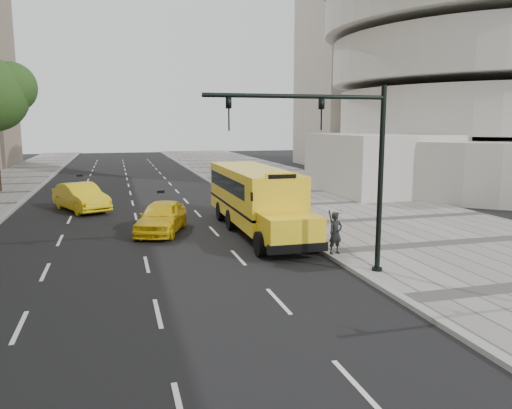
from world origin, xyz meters
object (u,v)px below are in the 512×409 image
object	(u,v)px
school_bus	(254,194)
taxi_far	(81,197)
pedestrian	(336,233)
taxi_near	(161,217)
traffic_signal	(343,157)

from	to	relation	value
school_bus	taxi_far	xyz separation A→B (m)	(-8.54, 7.99, -0.94)
pedestrian	taxi_far	bearing A→B (deg)	113.67
school_bus	taxi_far	world-z (taller)	school_bus
taxi_near	traffic_signal	distance (m)	10.69
school_bus	taxi_near	size ratio (longest dim) A/B	2.55
taxi_near	traffic_signal	bearing A→B (deg)	-40.87
taxi_near	traffic_signal	world-z (taller)	traffic_signal
taxi_near	taxi_far	xyz separation A→B (m)	(-4.08, 7.51, 0.05)
taxi_near	pedestrian	bearing A→B (deg)	-27.21
taxi_far	traffic_signal	world-z (taller)	traffic_signal
school_bus	taxi_far	distance (m)	11.73
school_bus	traffic_signal	world-z (taller)	traffic_signal
school_bus	traffic_signal	distance (m)	8.63
school_bus	traffic_signal	xyz separation A→B (m)	(0.69, -8.28, 2.33)
taxi_far	pedestrian	world-z (taller)	pedestrian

